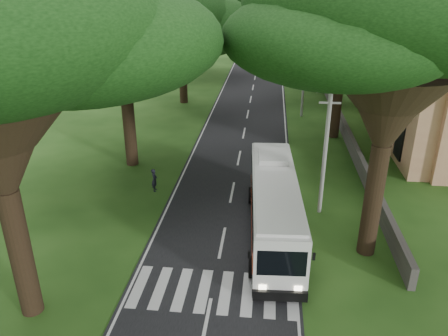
{
  "coord_description": "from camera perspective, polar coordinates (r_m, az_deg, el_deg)",
  "views": [
    {
      "loc": [
        2.22,
        -17.73,
        13.12
      ],
      "look_at": [
        -0.44,
        6.98,
        2.2
      ],
      "focal_mm": 35.0,
      "sensor_mm": 36.0,
      "label": 1
    }
  ],
  "objects": [
    {
      "name": "ground",
      "position": [
        22.17,
        -0.83,
        -12.57
      ],
      "size": [
        140.0,
        140.0,
        0.0
      ],
      "primitive_type": "plane",
      "color": "#204714",
      "rests_on": "ground"
    },
    {
      "name": "road",
      "position": [
        44.75,
        3.04,
        6.66
      ],
      "size": [
        8.0,
        120.0,
        0.04
      ],
      "primitive_type": "cube",
      "color": "black",
      "rests_on": "ground"
    },
    {
      "name": "crosswalk",
      "position": [
        20.6,
        -1.52,
        -15.84
      ],
      "size": [
        8.0,
        3.0,
        0.01
      ],
      "primitive_type": "cube",
      "color": "silver",
      "rests_on": "ground"
    },
    {
      "name": "property_wall",
      "position": [
        44.09,
        14.81,
        6.43
      ],
      "size": [
        0.35,
        50.0,
        1.2
      ],
      "primitive_type": "cube",
      "color": "#383533",
      "rests_on": "ground"
    },
    {
      "name": "pole_near",
      "position": [
        25.57,
        13.12,
        2.61
      ],
      "size": [
        1.6,
        0.24,
        8.0
      ],
      "color": "gray",
      "rests_on": "ground"
    },
    {
      "name": "pole_mid",
      "position": [
        44.75,
        10.44,
        11.82
      ],
      "size": [
        1.6,
        0.24,
        8.0
      ],
      "color": "gray",
      "rests_on": "ground"
    },
    {
      "name": "pole_far",
      "position": [
        64.44,
        9.33,
        15.46
      ],
      "size": [
        1.6,
        0.24,
        8.0
      ],
      "color": "gray",
      "rests_on": "ground"
    },
    {
      "name": "tree_l_mida",
      "position": [
        31.54,
        -13.5,
        18.46
      ],
      "size": [
        15.29,
        15.29,
        13.88
      ],
      "color": "black",
      "rests_on": "ground"
    },
    {
      "name": "tree_r_near",
      "position": [
        20.46,
        22.33,
        18.79
      ],
      "size": [
        13.37,
        13.37,
        14.96
      ],
      "color": "black",
      "rests_on": "ground"
    },
    {
      "name": "coach_bus",
      "position": [
        23.83,
        6.57,
        -4.77
      ],
      "size": [
        3.16,
        11.55,
        3.37
      ],
      "rotation": [
        0.0,
        0.0,
        0.05
      ],
      "color": "white",
      "rests_on": "ground"
    },
    {
      "name": "distant_car_b",
      "position": [
        74.94,
        2.12,
        14.11
      ],
      "size": [
        1.65,
        3.67,
        1.17
      ],
      "primitive_type": "imported",
      "rotation": [
        0.0,
        0.0,
        0.12
      ],
      "color": "navy",
      "rests_on": "road"
    },
    {
      "name": "distant_car_c",
      "position": [
        78.06,
        5.18,
        14.5
      ],
      "size": [
        3.28,
        5.15,
        1.39
      ],
      "primitive_type": "imported",
      "rotation": [
        0.0,
        0.0,
        2.84
      ],
      "color": "maroon",
      "rests_on": "road"
    },
    {
      "name": "pedestrian",
      "position": [
        29.25,
        -9.07,
        -1.55
      ],
      "size": [
        0.42,
        0.6,
        1.56
      ],
      "primitive_type": "imported",
      "rotation": [
        0.0,
        0.0,
        1.65
      ],
      "color": "black",
      "rests_on": "ground"
    }
  ]
}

